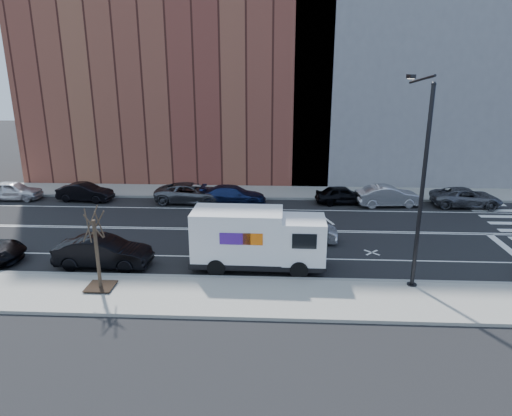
# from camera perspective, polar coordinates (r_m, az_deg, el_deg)

# --- Properties ---
(ground) EXTENTS (120.00, 120.00, 0.00)m
(ground) POSITION_cam_1_polar(r_m,az_deg,el_deg) (28.17, 0.93, -2.79)
(ground) COLOR black
(ground) RESTS_ON ground
(sidewalk_near) EXTENTS (44.00, 3.60, 0.15)m
(sidewalk_near) POSITION_cam_1_polar(r_m,az_deg,el_deg) (20.08, 0.05, -11.11)
(sidewalk_near) COLOR gray
(sidewalk_near) RESTS_ON ground
(sidewalk_far) EXTENTS (44.00, 3.60, 0.15)m
(sidewalk_far) POSITION_cam_1_polar(r_m,az_deg,el_deg) (36.55, 1.41, 2.00)
(sidewalk_far) COLOR gray
(sidewalk_far) RESTS_ON ground
(curb_near) EXTENTS (44.00, 0.25, 0.17)m
(curb_near) POSITION_cam_1_polar(r_m,az_deg,el_deg) (21.68, 0.28, -8.84)
(curb_near) COLOR gray
(curb_near) RESTS_ON ground
(curb_far) EXTENTS (44.00, 0.25, 0.17)m
(curb_far) POSITION_cam_1_polar(r_m,az_deg,el_deg) (34.81, 1.33, 1.25)
(curb_far) COLOR gray
(curb_far) RESTS_ON ground
(road_markings) EXTENTS (40.00, 8.60, 0.01)m
(road_markings) POSITION_cam_1_polar(r_m,az_deg,el_deg) (28.16, 0.93, -2.78)
(road_markings) COLOR white
(road_markings) RESTS_ON ground
(bldg_brick) EXTENTS (26.00, 10.00, 22.00)m
(bldg_brick) POSITION_cam_1_polar(r_m,az_deg,el_deg) (43.04, -9.53, 18.73)
(bldg_brick) COLOR brown
(bldg_brick) RESTS_ON ground
(bldg_concrete) EXTENTS (20.00, 10.00, 26.00)m
(bldg_concrete) POSITION_cam_1_polar(r_m,az_deg,el_deg) (43.67, 18.89, 20.71)
(bldg_concrete) COLOR slate
(bldg_concrete) RESTS_ON ground
(streetlight) EXTENTS (0.44, 4.02, 9.34)m
(streetlight) POSITION_cam_1_polar(r_m,az_deg,el_deg) (20.99, 19.82, 3.73)
(streetlight) COLOR black
(streetlight) RESTS_ON ground
(street_tree) EXTENTS (1.20, 1.20, 3.75)m
(street_tree) POSITION_cam_1_polar(r_m,az_deg,el_deg) (21.32, -19.16, -6.28)
(street_tree) COLOR black
(street_tree) RESTS_ON ground
(fedex_van) EXTENTS (6.63, 2.44, 3.01)m
(fedex_van) POSITION_cam_1_polar(r_m,az_deg,el_deg) (22.37, 0.13, -3.82)
(fedex_van) COLOR black
(fedex_van) RESTS_ON ground
(far_parked_a) EXTENTS (4.27, 1.84, 1.44)m
(far_parked_a) POSITION_cam_1_polar(r_m,az_deg,el_deg) (39.12, -28.11, 1.94)
(far_parked_a) COLOR silver
(far_parked_a) RESTS_ON ground
(far_parked_b) EXTENTS (4.21, 1.83, 1.35)m
(far_parked_b) POSITION_cam_1_polar(r_m,az_deg,el_deg) (36.53, -20.57, 1.86)
(far_parked_b) COLOR black
(far_parked_b) RESTS_ON ground
(far_parked_c) EXTENTS (5.30, 2.61, 1.45)m
(far_parked_c) POSITION_cam_1_polar(r_m,az_deg,el_deg) (34.13, -8.16, 1.86)
(far_parked_c) COLOR #53555C
(far_parked_c) RESTS_ON ground
(far_parked_d) EXTENTS (4.78, 2.01, 1.38)m
(far_parked_d) POSITION_cam_1_polar(r_m,az_deg,el_deg) (33.41, -2.85, 1.63)
(far_parked_d) COLOR #15214C
(far_parked_d) RESTS_ON ground
(far_parked_e) EXTENTS (4.07, 1.99, 1.34)m
(far_parked_e) POSITION_cam_1_polar(r_m,az_deg,el_deg) (34.07, 10.76, 1.61)
(far_parked_e) COLOR black
(far_parked_e) RESTS_ON ground
(far_parked_f) EXTENTS (4.70, 2.10, 1.50)m
(far_parked_f) POSITION_cam_1_polar(r_m,az_deg,el_deg) (34.26, 16.19, 1.46)
(far_parked_f) COLOR #B2B1B6
(far_parked_f) RESTS_ON ground
(far_parked_g) EXTENTS (4.96, 2.47, 1.35)m
(far_parked_g) POSITION_cam_1_polar(r_m,az_deg,el_deg) (36.12, 24.77, 1.21)
(far_parked_g) COLOR #4E4F56
(far_parked_g) RESTS_ON ground
(driving_sedan) EXTENTS (4.18, 1.88, 1.33)m
(driving_sedan) POSITION_cam_1_polar(r_m,az_deg,el_deg) (26.34, 5.76, -2.76)
(driving_sedan) COLOR #B1B1B6
(driving_sedan) RESTS_ON ground
(near_parked_rear_a) EXTENTS (4.78, 1.81, 1.56)m
(near_parked_rear_a) POSITION_cam_1_polar(r_m,az_deg,el_deg) (24.08, -18.55, -5.25)
(near_parked_rear_a) COLOR black
(near_parked_rear_a) RESTS_ON ground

